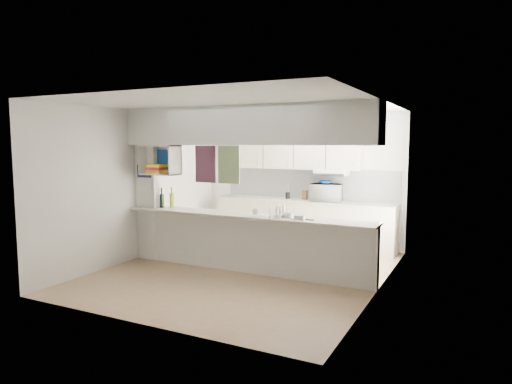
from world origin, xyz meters
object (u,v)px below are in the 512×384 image
Objects in this scene: microwave at (326,193)px; bowl at (325,182)px; dish_rack at (283,212)px; wine_bottles at (167,200)px.

microwave is 0.20m from bowl.
wine_bottles is (-2.22, 0.09, 0.05)m from dish_rack.
dish_rack is (0.03, -2.15, -0.28)m from bowl.
bowl is at bearing -15.92° from microwave.
bowl is 0.54× the size of dish_rack.
dish_rack is (0.01, -2.14, -0.08)m from microwave.
microwave is 3.01m from wine_bottles.
dish_rack is 2.22m from wine_bottles.
microwave is at bearing -7.60° from bowl.
wine_bottles reaches higher than microwave.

